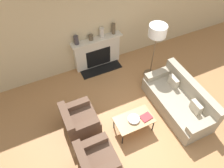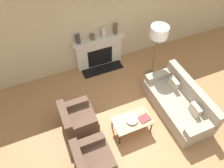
# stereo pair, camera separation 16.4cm
# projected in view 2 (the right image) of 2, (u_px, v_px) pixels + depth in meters

# --- Properties ---
(ground_plane) EXTENTS (18.00, 18.00, 0.00)m
(ground_plane) POSITION_uv_depth(u_px,v_px,m) (147.00, 134.00, 5.47)
(ground_plane) COLOR #A87547
(wall_back) EXTENTS (18.00, 0.06, 2.90)m
(wall_back) POSITION_uv_depth(u_px,v_px,m) (102.00, 22.00, 6.22)
(wall_back) COLOR #C6B289
(wall_back) RESTS_ON ground_plane
(fireplace) EXTENTS (1.57, 0.59, 1.03)m
(fireplace) POSITION_uv_depth(u_px,v_px,m) (99.00, 52.00, 6.79)
(fireplace) COLOR beige
(fireplace) RESTS_ON ground_plane
(couch) EXTENTS (0.95, 2.06, 0.86)m
(couch) POSITION_uv_depth(u_px,v_px,m) (179.00, 103.00, 5.73)
(couch) COLOR #9E937F
(couch) RESTS_ON ground_plane
(armchair_near) EXTENTS (0.81, 0.84, 0.73)m
(armchair_near) POSITION_uv_depth(u_px,v_px,m) (93.00, 160.00, 4.74)
(armchair_near) COLOR brown
(armchair_near) RESTS_ON ground_plane
(armchair_far) EXTENTS (0.81, 0.84, 0.73)m
(armchair_far) POSITION_uv_depth(u_px,v_px,m) (78.00, 119.00, 5.42)
(armchair_far) COLOR brown
(armchair_far) RESTS_ON ground_plane
(coffee_table) EXTENTS (0.93, 0.55, 0.44)m
(coffee_table) POSITION_uv_depth(u_px,v_px,m) (132.00, 121.00, 5.26)
(coffee_table) COLOR tan
(coffee_table) RESTS_ON ground_plane
(bowl) EXTENTS (0.29, 0.29, 0.05)m
(bowl) POSITION_uv_depth(u_px,v_px,m) (132.00, 120.00, 5.20)
(bowl) COLOR silver
(bowl) RESTS_ON coffee_table
(book) EXTENTS (0.30, 0.25, 0.02)m
(book) POSITION_uv_depth(u_px,v_px,m) (144.00, 118.00, 5.25)
(book) COLOR #9E2D33
(book) RESTS_ON coffee_table
(floor_lamp) EXTENTS (0.48, 0.48, 1.78)m
(floor_lamp) POSITION_uv_depth(u_px,v_px,m) (159.00, 35.00, 5.69)
(floor_lamp) COLOR brown
(floor_lamp) RESTS_ON ground_plane
(mantel_vase_left) EXTENTS (0.13, 0.13, 0.26)m
(mantel_vase_left) POSITION_uv_depth(u_px,v_px,m) (78.00, 39.00, 6.15)
(mantel_vase_left) COLOR #3D383D
(mantel_vase_left) RESTS_ON fireplace
(mantel_vase_center_left) EXTENTS (0.13, 0.13, 0.16)m
(mantel_vase_center_left) POSITION_uv_depth(u_px,v_px,m) (93.00, 37.00, 6.30)
(mantel_vase_center_left) COLOR brown
(mantel_vase_center_left) RESTS_ON fireplace
(mantel_vase_center_right) EXTENTS (0.14, 0.14, 0.29)m
(mantel_vase_center_right) POSITION_uv_depth(u_px,v_px,m) (104.00, 32.00, 6.34)
(mantel_vase_center_right) COLOR beige
(mantel_vase_center_right) RESTS_ON fireplace
(mantel_vase_right) EXTENTS (0.11, 0.11, 0.34)m
(mantel_vase_right) POSITION_uv_depth(u_px,v_px,m) (116.00, 29.00, 6.42)
(mantel_vase_right) COLOR brown
(mantel_vase_right) RESTS_ON fireplace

